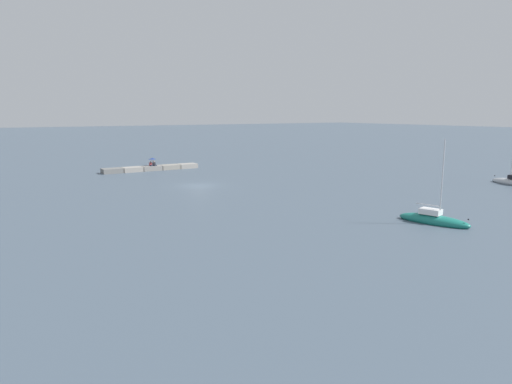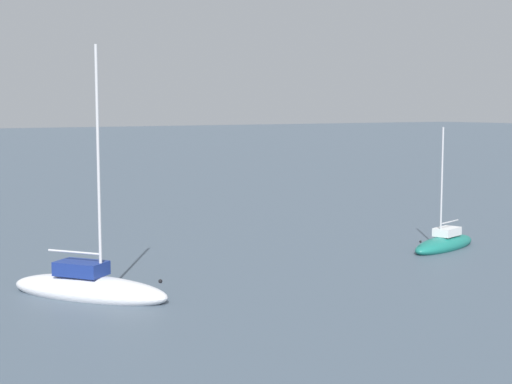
{
  "view_description": "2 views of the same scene",
  "coord_description": "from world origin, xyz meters",
  "px_view_note": "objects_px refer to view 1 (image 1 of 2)",
  "views": [
    {
      "loc": [
        23.01,
        49.77,
        8.71
      ],
      "look_at": [
        1.29,
        14.91,
        1.55
      ],
      "focal_mm": 32.16,
      "sensor_mm": 36.0,
      "label": 1
    },
    {
      "loc": [
        -36.86,
        58.92,
        7.76
      ],
      "look_at": [
        5.07,
        31.11,
        2.2
      ],
      "focal_mm": 54.08,
      "sensor_mm": 36.0,
      "label": 2
    }
  ],
  "objects_px": {
    "umbrella_open_navy": "(152,159)",
    "sailboat_teal_near": "(433,220)",
    "person_seated_maroon_right": "(151,164)",
    "person_seated_dark_left": "(154,164)"
  },
  "relations": [
    {
      "from": "person_seated_maroon_right",
      "to": "sailboat_teal_near",
      "type": "height_order",
      "value": "sailboat_teal_near"
    },
    {
      "from": "person_seated_maroon_right",
      "to": "umbrella_open_navy",
      "type": "height_order",
      "value": "umbrella_open_navy"
    },
    {
      "from": "person_seated_dark_left",
      "to": "sailboat_teal_near",
      "type": "distance_m",
      "value": 44.84
    },
    {
      "from": "person_seated_dark_left",
      "to": "umbrella_open_navy",
      "type": "distance_m",
      "value": 0.9
    },
    {
      "from": "umbrella_open_navy",
      "to": "sailboat_teal_near",
      "type": "height_order",
      "value": "sailboat_teal_near"
    },
    {
      "from": "person_seated_dark_left",
      "to": "sailboat_teal_near",
      "type": "height_order",
      "value": "sailboat_teal_near"
    },
    {
      "from": "umbrella_open_navy",
      "to": "sailboat_teal_near",
      "type": "relative_size",
      "value": 0.18
    },
    {
      "from": "person_seated_maroon_right",
      "to": "umbrella_open_navy",
      "type": "bearing_deg",
      "value": -175.18
    },
    {
      "from": "person_seated_dark_left",
      "to": "person_seated_maroon_right",
      "type": "relative_size",
      "value": 1.0
    },
    {
      "from": "sailboat_teal_near",
      "to": "person_seated_maroon_right",
      "type": "bearing_deg",
      "value": -94.94
    }
  ]
}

